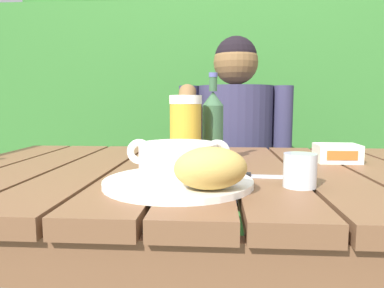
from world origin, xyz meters
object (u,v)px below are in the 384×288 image
Objects in this scene: serving_plate at (178,182)px; bread_roll at (211,168)px; person_eating at (234,152)px; soup_bowl at (178,160)px; beer_bottle at (213,125)px; butter_tub at (337,153)px; water_glass_small at (300,170)px; table_knife at (249,176)px; beer_glass at (186,131)px; chair_near_diner at (232,192)px.

serving_plate is 1.95× the size of bread_roll.
person_eating is 0.85m from soup_bowl.
person_eating is 0.58m from beer_bottle.
soup_bowl reaches higher than butter_tub.
beer_bottle reaches higher than water_glass_small.
person_eating is at bearing 79.74° from serving_plate.
person_eating is 6.93× the size of table_knife.
serving_plate is at bearing -179.73° from water_glass_small.
soup_bowl is 1.34× the size of bread_roll.
water_glass_small is (0.08, -0.83, 0.08)m from person_eating.
beer_bottle is (0.07, 0.07, 0.01)m from beer_glass.
beer_bottle reaches higher than bread_roll.
beer_bottle is 1.40× the size of table_knife.
beer_glass reaches higher than table_knife.
bread_roll is 0.19m from water_glass_small.
person_eating reaches higher than serving_plate.
beer_glass is 0.22m from table_knife.
water_glass_small is (0.17, 0.08, -0.02)m from bread_roll.
table_knife is at bearing -67.90° from beer_bottle.
person_eating reaches higher than beer_bottle.
bread_roll is 0.88× the size of table_knife.
beer_bottle is at bearing -98.96° from person_eating.
soup_bowl is 0.50m from butter_tub.
chair_near_diner is 0.84m from beer_bottle.
water_glass_small is (0.23, 0.00, -0.02)m from soup_bowl.
person_eating is (-0.00, -0.20, 0.23)m from chair_near_diner.
water_glass_small is 0.12m from table_knife.
water_glass_small is (0.24, -0.22, -0.06)m from beer_glass.
serving_plate is 0.23m from beer_glass.
chair_near_diner is at bearing 85.41° from bread_roll.
butter_tub is 0.65× the size of table_knife.
bread_roll is 2.32× the size of water_glass_small.
soup_bowl is at bearing -98.48° from chair_near_diner.
person_eating reaches higher than butter_tub.
butter_tub is (0.34, 0.02, -0.08)m from beer_bottle.
chair_near_diner is 5.20× the size of beer_glass.
soup_bowl is 3.10× the size of water_glass_small.
serving_plate is 1.45× the size of soup_bowl.
beer_glass is 0.75× the size of beer_bottle.
table_knife is (0.08, -0.20, -0.10)m from beer_bottle.
beer_bottle is (-0.00, 0.36, 0.05)m from bread_roll.
beer_bottle is 0.24m from table_knife.
soup_bowl is 0.84× the size of beer_bottle.
person_eating is 0.60m from butter_tub.
beer_glass is at bearing -104.12° from person_eating.
water_glass_small is at bearing -42.35° from table_knife.
beer_glass is at bearing 137.83° from water_glass_small.
butter_tub is (0.25, -0.54, 0.07)m from person_eating.
beer_bottle reaches higher than serving_plate.
chair_near_diner is at bearing 89.55° from table_knife.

